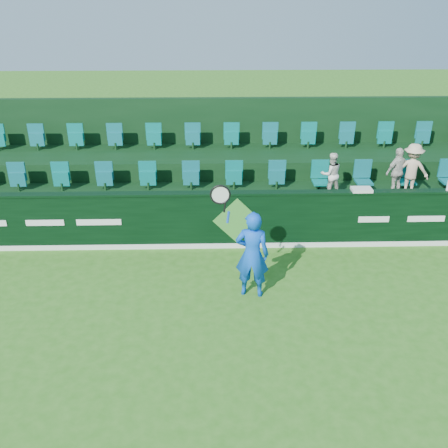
{
  "coord_description": "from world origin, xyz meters",
  "views": [
    {
      "loc": [
        -0.54,
        -6.23,
        5.53
      ],
      "look_at": [
        -0.32,
        2.8,
        1.15
      ],
      "focal_mm": 40.0,
      "sensor_mm": 36.0,
      "label": 1
    }
  ],
  "objects_px": {
    "spectator_left": "(331,174)",
    "drinks_bottle": "(448,185)",
    "towel": "(362,190)",
    "tennis_player": "(252,254)",
    "spectator_middle": "(397,172)",
    "spectator_right": "(411,170)"
  },
  "relations": [
    {
      "from": "tennis_player",
      "to": "spectator_left",
      "type": "xyz_separation_m",
      "value": [
        2.15,
        3.11,
        0.44
      ]
    },
    {
      "from": "spectator_left",
      "to": "spectator_middle",
      "type": "distance_m",
      "value": 1.62
    },
    {
      "from": "tennis_player",
      "to": "towel",
      "type": "distance_m",
      "value": 3.3
    },
    {
      "from": "drinks_bottle",
      "to": "spectator_left",
      "type": "bearing_deg",
      "value": 154.74
    },
    {
      "from": "towel",
      "to": "spectator_left",
      "type": "bearing_deg",
      "value": 111.33
    },
    {
      "from": "tennis_player",
      "to": "drinks_bottle",
      "type": "relative_size",
      "value": 10.21
    },
    {
      "from": "spectator_left",
      "to": "towel",
      "type": "height_order",
      "value": "spectator_left"
    },
    {
      "from": "spectator_middle",
      "to": "spectator_right",
      "type": "xyz_separation_m",
      "value": [
        0.34,
        0.0,
        0.05
      ]
    },
    {
      "from": "spectator_left",
      "to": "towel",
      "type": "bearing_deg",
      "value": 101.67
    },
    {
      "from": "spectator_left",
      "to": "drinks_bottle",
      "type": "xyz_separation_m",
      "value": [
        2.37,
        -1.12,
        0.12
      ]
    },
    {
      "from": "spectator_left",
      "to": "drinks_bottle",
      "type": "relative_size",
      "value": 4.67
    },
    {
      "from": "spectator_left",
      "to": "spectator_right",
      "type": "distance_m",
      "value": 1.96
    },
    {
      "from": "tennis_player",
      "to": "drinks_bottle",
      "type": "height_order",
      "value": "tennis_player"
    },
    {
      "from": "spectator_right",
      "to": "drinks_bottle",
      "type": "bearing_deg",
      "value": 127.49
    },
    {
      "from": "spectator_middle",
      "to": "towel",
      "type": "xyz_separation_m",
      "value": [
        -1.18,
        -1.12,
        -0.01
      ]
    },
    {
      "from": "spectator_middle",
      "to": "spectator_right",
      "type": "height_order",
      "value": "spectator_right"
    },
    {
      "from": "tennis_player",
      "to": "spectator_middle",
      "type": "height_order",
      "value": "tennis_player"
    },
    {
      "from": "spectator_left",
      "to": "spectator_right",
      "type": "relative_size",
      "value": 0.84
    },
    {
      "from": "spectator_middle",
      "to": "drinks_bottle",
      "type": "relative_size",
      "value": 5.13
    },
    {
      "from": "towel",
      "to": "drinks_bottle",
      "type": "xyz_separation_m",
      "value": [
        1.94,
        0.0,
        0.08
      ]
    },
    {
      "from": "spectator_middle",
      "to": "drinks_bottle",
      "type": "bearing_deg",
      "value": 99.33
    },
    {
      "from": "spectator_middle",
      "to": "drinks_bottle",
      "type": "xyz_separation_m",
      "value": [
        0.76,
        -1.12,
        0.07
      ]
    }
  ]
}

